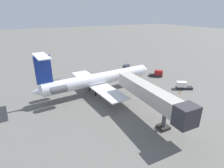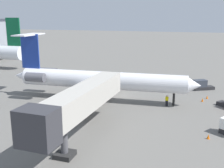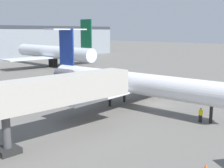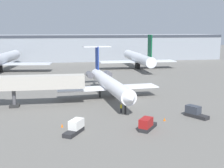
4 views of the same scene
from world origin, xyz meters
The scene contains 12 objects.
ground_plane centered at (0.00, 0.00, -0.05)m, with size 400.00×400.00×0.10m, color #66635E.
regional_jet centered at (-3.73, 2.90, 3.44)m, with size 22.09×31.27×10.54m.
jet_bridge centered at (-19.73, -1.14, 4.63)m, with size 18.80×3.50×6.31m.
ground_crew_marshaller centered at (-3.42, -8.52, 0.86)m, with size 0.39×0.47×1.69m.
baggage_tug_lead centered at (-1.68, -18.10, 0.84)m, with size 3.62×3.98×1.90m.
baggage_tug_trailing centered at (8.28, -13.42, 0.84)m, with size 3.21×4.17×1.90m.
baggage_tug_spare centered at (-12.15, -17.35, 0.84)m, with size 3.35×4.12×1.90m.
traffic_cone_near centered at (-13.96, -14.52, 0.28)m, with size 0.36×0.36×0.55m.
traffic_cone_mid centered at (0.60, -13.74, 0.28)m, with size 0.36×0.36×0.55m.
traffic_cone_far centered at (2.49, -14.47, 0.28)m, with size 0.36×0.36×0.55m.
terminal_building centered at (0.00, 85.48, 6.09)m, with size 130.96×23.39×12.14m.
parked_airliner_west_mid centered at (15.51, 47.45, 4.11)m, with size 28.93×34.36×13.01m.
Camera 4 is at (-14.32, -56.95, 14.61)m, focal length 46.12 mm.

